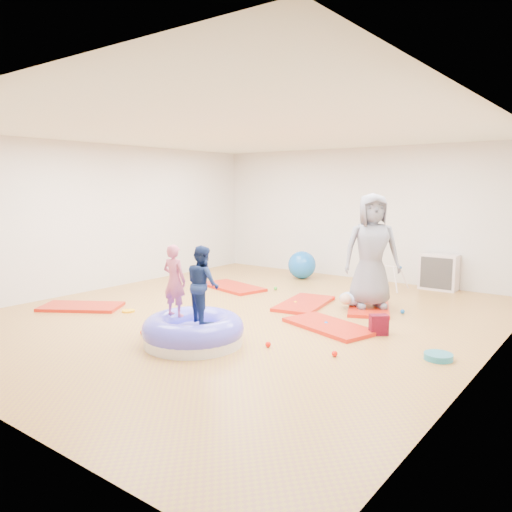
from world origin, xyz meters
The scene contains 19 objects.
room centered at (0.00, 0.00, 1.40)m, with size 7.01×8.01×2.81m.
gym_mat_front_left centered at (-2.43, -1.26, 0.03)m, with size 1.28×0.64×0.05m, color red.
gym_mat_mid_left centered at (-1.48, 1.49, 0.03)m, with size 1.34×0.67×0.06m, color red.
gym_mat_center_back centered at (0.39, 1.14, 0.03)m, with size 1.33×0.67×0.06m, color red.
gym_mat_right centered at (1.39, 0.19, 0.03)m, with size 1.32×0.66×0.06m, color red.
gym_mat_rear_right centered at (1.37, 1.55, 0.03)m, with size 1.27×0.64×0.05m, color red.
inflatable_cushion centered at (0.36, -1.49, 0.16)m, with size 1.29×1.29×0.41m.
child_pink centered at (0.06, -1.52, 0.84)m, with size 0.34×0.22×0.93m, color #C75775.
child_navy centered at (0.55, -1.51, 0.85)m, with size 0.46×0.36×0.95m, color navy.
adult_caregiver centered at (1.40, 1.52, 0.97)m, with size 0.90×0.58×1.83m, color slate.
infant centered at (1.12, 1.36, 0.17)m, with size 0.39×0.39×0.23m.
ball_pit_balls centered at (0.75, 0.17, 0.04)m, with size 2.79×3.55×0.07m.
exercise_ball_blue centered at (-0.94, 3.19, 0.30)m, with size 0.60×0.60×0.60m, color #1159B6.
exercise_ball_orange centered at (0.53, 3.27, 0.21)m, with size 0.42×0.42×0.42m, color #FFAC08.
infant_play_gym centered at (1.02, 3.18, 0.32)m, with size 0.62×0.59×0.48m.
cube_shelf centered at (1.79, 3.79, 0.35)m, with size 0.70×0.34×0.70m.
balance_disc centered at (3.03, -0.20, 0.04)m, with size 0.33×0.33×0.07m, color teal.
backpack centered at (2.08, 0.30, 0.14)m, with size 0.24×0.15×0.28m, color maroon.
yellow_toy centered at (-1.62, -0.95, 0.02)m, with size 0.21×0.21×0.03m, color #FFAB00.
Camera 1 is at (4.70, -5.90, 1.99)m, focal length 35.00 mm.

